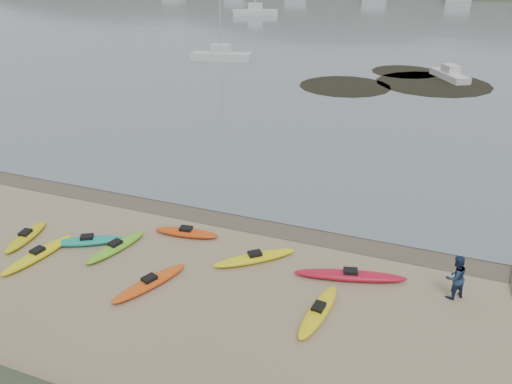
% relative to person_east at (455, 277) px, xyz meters
% --- Properties ---
extents(ground, '(600.00, 600.00, 0.00)m').
position_rel_person_east_xyz_m(ground, '(-9.29, 3.13, -0.91)').
color(ground, tan).
rests_on(ground, ground).
extents(wet_sand, '(60.00, 60.00, 0.00)m').
position_rel_person_east_xyz_m(wet_sand, '(-9.29, 2.83, -0.91)').
color(wet_sand, brown).
rests_on(wet_sand, ground).
extents(kayaks, '(22.29, 9.61, 0.34)m').
position_rel_person_east_xyz_m(kayaks, '(-9.77, -1.37, -0.74)').
color(kayaks, silver).
rests_on(kayaks, ground).
extents(person_east, '(1.12, 1.10, 1.82)m').
position_rel_person_east_xyz_m(person_east, '(0.00, 0.00, 0.00)').
color(person_east, navy).
rests_on(person_east, ground).
extents(kelp_mats, '(18.50, 17.37, 0.04)m').
position_rel_person_east_xyz_m(kelp_mats, '(-5.96, 36.28, -0.88)').
color(kelp_mats, black).
rests_on(kelp_mats, water).
extents(moored_boats, '(83.55, 85.69, 1.35)m').
position_rel_person_east_xyz_m(moored_boats, '(-9.51, 83.93, -0.32)').
color(moored_boats, silver).
rests_on(moored_boats, ground).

